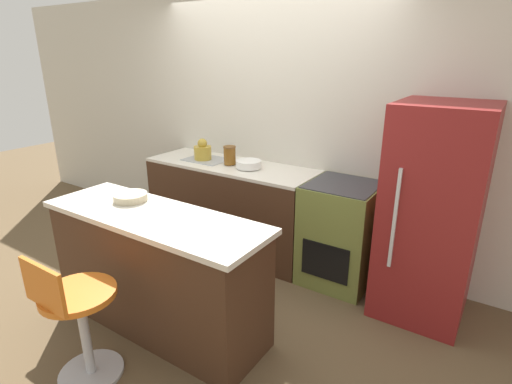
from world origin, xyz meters
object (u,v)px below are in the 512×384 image
object	(u,v)px
oven_range	(340,233)
kettle	(203,151)
stool_chair	(78,318)
refrigerator	(432,214)
mixing_bowl	(249,164)

from	to	relation	value
oven_range	kettle	distance (m)	1.65
stool_chair	kettle	size ratio (longest dim) A/B	4.07
refrigerator	mixing_bowl	world-z (taller)	refrigerator
oven_range	refrigerator	xyz separation A→B (m)	(0.73, -0.04, 0.37)
oven_range	mixing_bowl	size ratio (longest dim) A/B	3.76
oven_range	stool_chair	distance (m)	2.20
stool_chair	mixing_bowl	size ratio (longest dim) A/B	3.63
oven_range	refrigerator	bearing A→B (deg)	-3.49
stool_chair	mixing_bowl	world-z (taller)	mixing_bowl
oven_range	stool_chair	bearing A→B (deg)	-113.83
kettle	mixing_bowl	xyz separation A→B (m)	(0.59, 0.00, -0.05)
refrigerator	kettle	bearing A→B (deg)	179.48
mixing_bowl	oven_range	bearing A→B (deg)	1.41
kettle	mixing_bowl	size ratio (longest dim) A/B	0.89
kettle	mixing_bowl	bearing A→B (deg)	0.00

